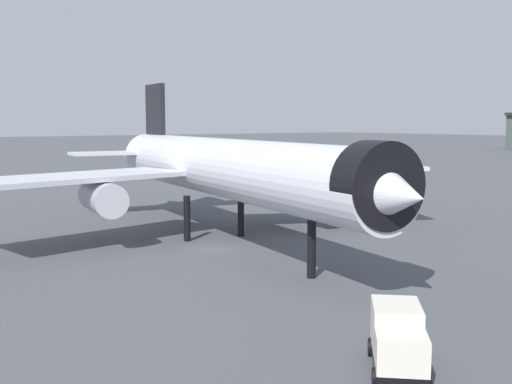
% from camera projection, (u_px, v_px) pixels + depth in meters
% --- Properties ---
extents(ground, '(900.00, 900.00, 0.00)m').
position_uv_depth(ground, '(215.00, 249.00, 58.30)').
color(ground, '#4C4F54').
extents(airliner_near_gate, '(56.23, 50.75, 16.46)m').
position_uv_depth(airliner_near_gate, '(223.00, 169.00, 61.02)').
color(airliner_near_gate, silver).
rests_on(airliner_near_gate, ground).
extents(service_truck_front, '(5.57, 5.46, 3.00)m').
position_uv_depth(service_truck_front, '(398.00, 338.00, 29.78)').
color(service_truck_front, black).
rests_on(service_truck_front, ground).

